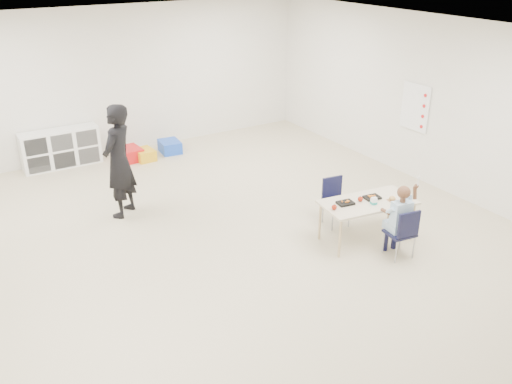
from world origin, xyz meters
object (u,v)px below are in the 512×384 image
table (366,220)px  chair_near (400,232)px  child (402,218)px  cubby_shelf (61,148)px  adult (119,161)px

table → chair_near: size_ratio=1.93×
table → child: bearing=-74.6°
chair_near → cubby_shelf: (-3.01, 5.62, -0.01)m
table → cubby_shelf: cubby_shelf is taller
table → chair_near: chair_near is taller
cubby_shelf → adult: (0.31, -2.52, 0.52)m
table → cubby_shelf: bearing=127.9°
chair_near → cubby_shelf: bearing=126.0°
adult → cubby_shelf: bearing=-126.1°
chair_near → adult: size_ratio=0.41×
child → cubby_shelf: (-3.01, 5.62, -0.21)m
chair_near → cubby_shelf: chair_near is taller
chair_near → child: size_ratio=0.63×
cubby_shelf → adult: bearing=-82.9°
table → child: 0.62m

